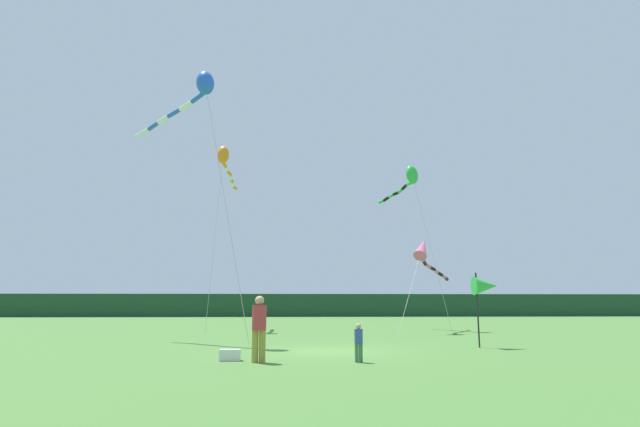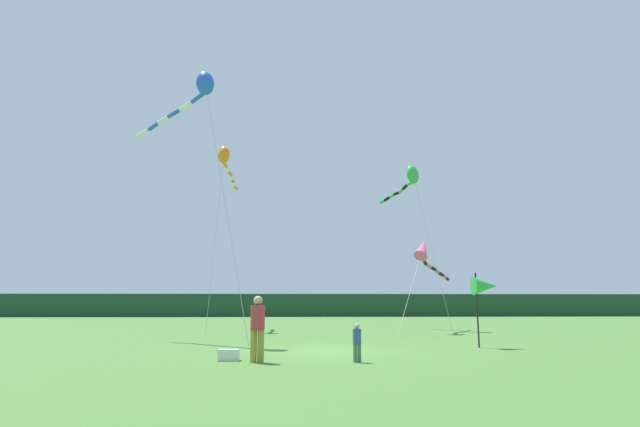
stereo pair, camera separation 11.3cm
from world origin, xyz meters
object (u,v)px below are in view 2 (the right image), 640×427
object	(u,v)px
banner_flag_pole	(485,286)
kite_blue	(197,92)
person_adult	(258,325)
kite_green	(410,178)
kite_orange	(225,160)
person_child	(357,340)
cooler_box	(229,355)
kite_rainbow	(425,252)

from	to	relation	value
banner_flag_pole	kite_blue	world-z (taller)	kite_blue
person_adult	kite_green	xyz separation A→B (m)	(8.52, 17.23, 8.63)
kite_blue	kite_orange	size ratio (longest dim) A/B	1.04
person_child	kite_blue	size ratio (longest dim) A/B	0.09
cooler_box	kite_rainbow	xyz separation A→B (m)	(9.35, 13.51, 4.34)
banner_flag_pole	kite_rainbow	distance (m)	9.92
banner_flag_pole	kite_rainbow	world-z (taller)	kite_rainbow
kite_orange	person_adult	bearing A→B (deg)	-78.59
cooler_box	kite_orange	world-z (taller)	kite_orange
person_child	kite_green	xyz separation A→B (m)	(5.71, 17.35, 9.06)
kite_blue	kite_orange	bearing A→B (deg)	89.75
person_adult	banner_flag_pole	distance (m)	9.40
kite_blue	kite_rainbow	distance (m)	15.20
person_child	kite_orange	bearing A→B (deg)	109.82
person_child	kite_green	world-z (taller)	kite_green
banner_flag_pole	kite_green	bearing A→B (deg)	88.77
person_adult	kite_orange	size ratio (longest dim) A/B	0.16
banner_flag_pole	kite_blue	bearing A→B (deg)	163.98
person_adult	banner_flag_pole	bearing A→B (deg)	27.81
cooler_box	kite_blue	size ratio (longest dim) A/B	0.05
kite_green	kite_blue	bearing A→B (deg)	-141.80
cooler_box	kite_green	distance (m)	21.40
kite_green	kite_orange	size ratio (longest dim) A/B	0.90
cooler_box	banner_flag_pole	distance (m)	10.08
person_child	banner_flag_pole	bearing A→B (deg)	39.37
cooler_box	kite_blue	bearing A→B (deg)	110.55
kite_green	kite_rainbow	size ratio (longest dim) A/B	1.38
cooler_box	banner_flag_pole	xyz separation A→B (m)	(9.08, 3.85, 2.09)
banner_flag_pole	person_adult	bearing A→B (deg)	-152.19
kite_orange	cooler_box	bearing A→B (deg)	-81.03
kite_blue	kite_green	size ratio (longest dim) A/B	1.15
person_adult	banner_flag_pole	world-z (taller)	banner_flag_pole
kite_orange	kite_rainbow	bearing A→B (deg)	-15.82
banner_flag_pole	kite_rainbow	size ratio (longest dim) A/B	0.36
person_child	banner_flag_pole	xyz separation A→B (m)	(5.44, 4.46, 1.65)
person_child	kite_rainbow	world-z (taller)	kite_rainbow
person_adult	kite_green	world-z (taller)	kite_green
person_adult	kite_rainbow	size ratio (longest dim) A/B	0.24
cooler_box	banner_flag_pole	size ratio (longest dim) A/B	0.22
banner_flag_pole	person_child	bearing A→B (deg)	-140.63
banner_flag_pole	kite_orange	world-z (taller)	kite_orange
person_adult	person_child	world-z (taller)	person_adult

